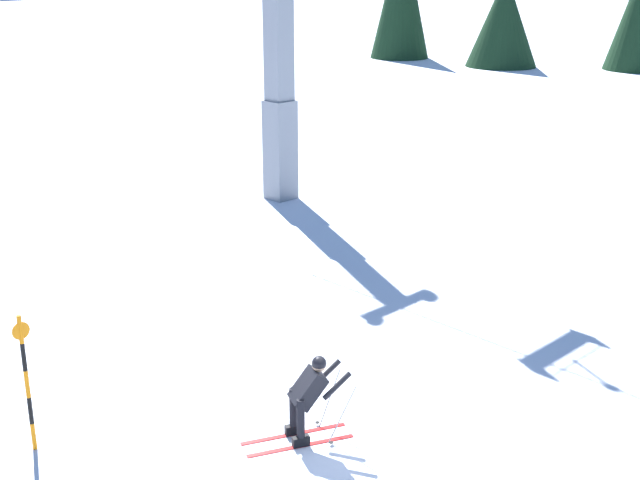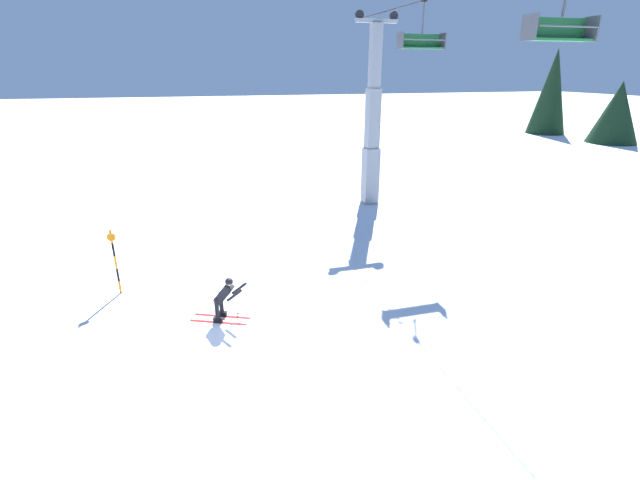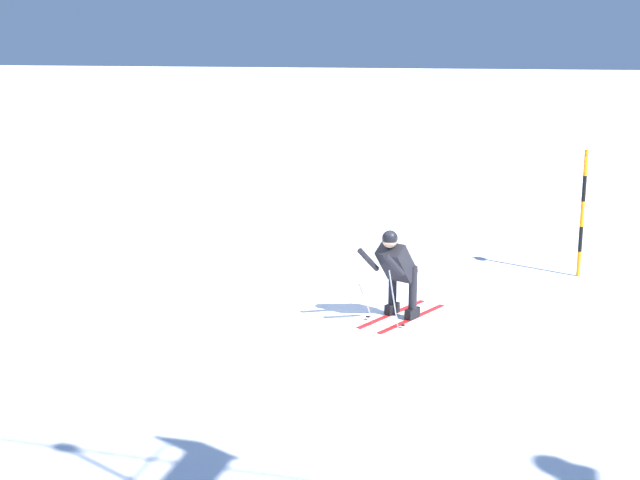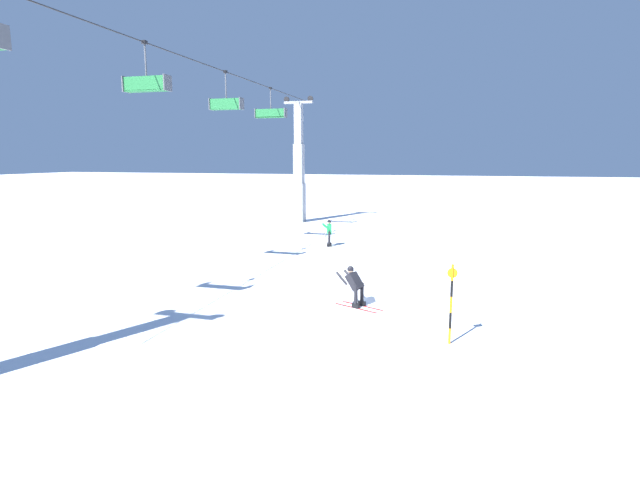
{
  "view_description": "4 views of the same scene",
  "coord_description": "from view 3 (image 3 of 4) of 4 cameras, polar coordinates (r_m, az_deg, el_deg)",
  "views": [
    {
      "loc": [
        8.56,
        -8.6,
        7.47
      ],
      "look_at": [
        -1.05,
        0.71,
        2.91
      ],
      "focal_mm": 47.39,
      "sensor_mm": 36.0,
      "label": 1
    },
    {
      "loc": [
        12.13,
        -0.94,
        7.18
      ],
      "look_at": [
        -0.39,
        2.64,
        2.22
      ],
      "focal_mm": 25.05,
      "sensor_mm": 36.0,
      "label": 2
    },
    {
      "loc": [
        -2.22,
        11.95,
        4.16
      ],
      "look_at": [
        0.41,
        2.01,
        1.77
      ],
      "focal_mm": 47.89,
      "sensor_mm": 36.0,
      "label": 3
    },
    {
      "loc": [
        -16.76,
        -3.83,
        5.25
      ],
      "look_at": [
        -0.21,
        0.82,
        2.35
      ],
      "focal_mm": 27.63,
      "sensor_mm": 36.0,
      "label": 4
    }
  ],
  "objects": [
    {
      "name": "ground_plane",
      "position": [
        12.84,
        4.09,
        -5.87
      ],
      "size": [
        260.0,
        260.0,
        0.0
      ],
      "primitive_type": "plane",
      "color": "white"
    },
    {
      "name": "skier_carving_main",
      "position": [
        12.98,
        5.09,
        -1.85
      ],
      "size": [
        1.25,
        1.86,
        1.59
      ],
      "color": "red",
      "rests_on": "ground_plane"
    },
    {
      "name": "trail_marker_pole",
      "position": [
        16.0,
        17.14,
        1.97
      ],
      "size": [
        0.07,
        0.28,
        2.31
      ],
      "color": "orange",
      "rests_on": "ground_plane"
    }
  ]
}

